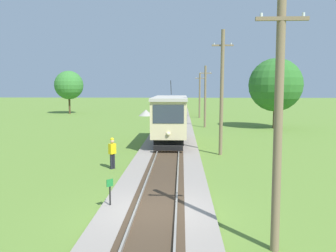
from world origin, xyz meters
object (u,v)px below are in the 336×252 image
object	(u,v)px
utility_pole_foreground	(278,119)
utility_pole_mid	(205,96)
gravel_pile	(146,113)
utility_pole_far	(200,95)
red_tram	(170,117)
trackside_signal_marker	(110,193)
freight_car	(176,105)
utility_pole_near_tram	(222,92)
track_worker	(112,152)
tree_right_near	(69,85)
tree_left_near	(275,85)

from	to	relation	value
utility_pole_foreground	utility_pole_mid	xyz separation A→B (m)	(0.00, 29.09, -0.16)
gravel_pile	utility_pole_mid	bearing A→B (deg)	-60.73
utility_pole_far	gravel_pile	distance (m)	9.35
utility_pole_mid	gravel_pile	xyz separation A→B (m)	(-8.32, 14.85, -3.07)
red_tram	trackside_signal_marker	distance (m)	14.59
utility_pole_mid	gravel_pile	distance (m)	17.29
freight_car	gravel_pile	distance (m)	5.57
red_tram	trackside_signal_marker	size ratio (longest dim) A/B	7.24
utility_pole_mid	trackside_signal_marker	xyz separation A→B (m)	(-5.32, -26.23, -2.90)
utility_pole_foreground	utility_pole_near_tram	distance (m)	13.28
utility_pole_mid	red_tram	bearing A→B (deg)	-106.67
freight_car	gravel_pile	size ratio (longest dim) A/B	2.28
track_worker	tree_right_near	size ratio (longest dim) A/B	0.24
utility_pole_far	track_worker	size ratio (longest dim) A/B	3.72
utility_pole_far	track_worker	distance (m)	32.37
utility_pole_far	track_worker	xyz separation A→B (m)	(-6.53, -31.61, -2.43)
track_worker	utility_pole_near_tram	bearing A→B (deg)	72.89
utility_pole_mid	tree_left_near	xyz separation A→B (m)	(7.60, -0.78, 1.22)
trackside_signal_marker	utility_pole_near_tram	bearing A→B (deg)	62.91
tree_right_near	red_tram	bearing A→B (deg)	-59.00
red_tram	track_worker	xyz separation A→B (m)	(-2.99, -8.06, -1.21)
gravel_pile	track_worker	xyz separation A→B (m)	(1.79, -34.73, 0.49)
utility_pole_foreground	tree_right_near	xyz separation A→B (m)	(-21.81, 47.68, 1.13)
utility_pole_far	tree_right_near	size ratio (longest dim) A/B	0.91
freight_car	utility_pole_foreground	world-z (taller)	utility_pole_foreground
red_tram	track_worker	bearing A→B (deg)	-110.35
utility_pole_mid	trackside_signal_marker	world-z (taller)	utility_pole_mid
red_tram	utility_pole_foreground	world-z (taller)	utility_pole_foreground
freight_car	trackside_signal_marker	bearing A→B (deg)	-92.32
track_worker	tree_right_near	world-z (taller)	tree_right_near
red_tram	freight_car	distance (m)	29.33
track_worker	freight_car	bearing A→B (deg)	126.45
red_tram	utility_pole_near_tram	size ratio (longest dim) A/B	1.03
gravel_pile	tree_left_near	world-z (taller)	tree_left_near
utility_pole_foreground	track_worker	size ratio (longest dim) A/B	4.08
utility_pole_near_tram	track_worker	xyz separation A→B (m)	(-6.53, -4.06, -3.25)
freight_car	trackside_signal_marker	world-z (taller)	freight_car
gravel_pile	tree_left_near	distance (m)	22.72
tree_left_near	utility_pole_far	bearing A→B (deg)	121.28
utility_pole_foreground	utility_pole_near_tram	bearing A→B (deg)	90.00
utility_pole_far	trackside_signal_marker	bearing A→B (deg)	-97.98
utility_pole_far	trackside_signal_marker	distance (m)	38.42
red_tram	trackside_signal_marker	world-z (taller)	red_tram
red_tram	tree_left_near	size ratio (longest dim) A/B	1.11
gravel_pile	tree_left_near	bearing A→B (deg)	-44.47
utility_pole_far	tree_left_near	bearing A→B (deg)	-58.72
utility_pole_near_tram	freight_car	bearing A→B (deg)	96.07
tree_left_near	tree_right_near	world-z (taller)	tree_left_near
utility_pole_foreground	gravel_pile	bearing A→B (deg)	100.72
gravel_pile	red_tram	bearing A→B (deg)	-79.84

